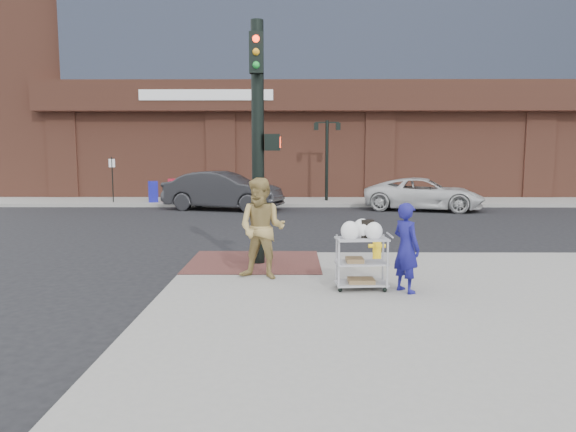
{
  "coord_description": "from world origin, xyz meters",
  "views": [
    {
      "loc": [
        0.18,
        -9.94,
        2.44
      ],
      "look_at": [
        0.13,
        0.05,
        1.25
      ],
      "focal_mm": 32.0,
      "sensor_mm": 36.0,
      "label": 1
    }
  ],
  "objects_px": {
    "traffic_signal_pole": "(259,136)",
    "woman_blue": "(406,248)",
    "utility_cart": "(361,258)",
    "minivan_white": "(424,194)",
    "fire_hydrant": "(377,247)",
    "sedan_dark": "(223,191)",
    "lamp_post": "(327,151)",
    "pedestrian_tan": "(262,229)"
  },
  "relations": [
    {
      "from": "traffic_signal_pole",
      "to": "woman_blue",
      "type": "relative_size",
      "value": 3.32
    },
    {
      "from": "pedestrian_tan",
      "to": "traffic_signal_pole",
      "type": "bearing_deg",
      "value": 111.32
    },
    {
      "from": "pedestrian_tan",
      "to": "minivan_white",
      "type": "xyz_separation_m",
      "value": [
        6.43,
        13.34,
        -0.37
      ]
    },
    {
      "from": "minivan_white",
      "to": "fire_hydrant",
      "type": "height_order",
      "value": "minivan_white"
    },
    {
      "from": "lamp_post",
      "to": "pedestrian_tan",
      "type": "xyz_separation_m",
      "value": [
        -2.35,
        -16.56,
        -1.53
      ]
    },
    {
      "from": "minivan_white",
      "to": "utility_cart",
      "type": "relative_size",
      "value": 4.28
    },
    {
      "from": "woman_blue",
      "to": "utility_cart",
      "type": "distance_m",
      "value": 0.77
    },
    {
      "from": "minivan_white",
      "to": "fire_hydrant",
      "type": "distance_m",
      "value": 12.83
    },
    {
      "from": "lamp_post",
      "to": "utility_cart",
      "type": "xyz_separation_m",
      "value": [
        -0.61,
        -17.35,
        -1.92
      ]
    },
    {
      "from": "sedan_dark",
      "to": "minivan_white",
      "type": "distance_m",
      "value": 8.92
    },
    {
      "from": "sedan_dark",
      "to": "utility_cart",
      "type": "height_order",
      "value": "sedan_dark"
    },
    {
      "from": "traffic_signal_pole",
      "to": "utility_cart",
      "type": "xyz_separation_m",
      "value": [
        1.87,
        -2.12,
        -2.14
      ]
    },
    {
      "from": "pedestrian_tan",
      "to": "minivan_white",
      "type": "bearing_deg",
      "value": 80.09
    },
    {
      "from": "lamp_post",
      "to": "utility_cart",
      "type": "relative_size",
      "value": 3.32
    },
    {
      "from": "traffic_signal_pole",
      "to": "lamp_post",
      "type": "bearing_deg",
      "value": 80.76
    },
    {
      "from": "traffic_signal_pole",
      "to": "woman_blue",
      "type": "height_order",
      "value": "traffic_signal_pole"
    },
    {
      "from": "fire_hydrant",
      "to": "utility_cart",
      "type": "bearing_deg",
      "value": -106.85
    },
    {
      "from": "minivan_white",
      "to": "traffic_signal_pole",
      "type": "bearing_deg",
      "value": 167.4
    },
    {
      "from": "utility_cart",
      "to": "fire_hydrant",
      "type": "distance_m",
      "value": 2.07
    },
    {
      "from": "sedan_dark",
      "to": "minivan_white",
      "type": "relative_size",
      "value": 1.01
    },
    {
      "from": "woman_blue",
      "to": "fire_hydrant",
      "type": "bearing_deg",
      "value": -27.63
    },
    {
      "from": "woman_blue",
      "to": "pedestrian_tan",
      "type": "xyz_separation_m",
      "value": [
        -2.46,
        0.94,
        0.18
      ]
    },
    {
      "from": "sedan_dark",
      "to": "traffic_signal_pole",
      "type": "bearing_deg",
      "value": -153.48
    },
    {
      "from": "woman_blue",
      "to": "sedan_dark",
      "type": "bearing_deg",
      "value": -11.89
    },
    {
      "from": "traffic_signal_pole",
      "to": "woman_blue",
      "type": "bearing_deg",
      "value": -41.28
    },
    {
      "from": "traffic_signal_pole",
      "to": "sedan_dark",
      "type": "height_order",
      "value": "traffic_signal_pole"
    },
    {
      "from": "utility_cart",
      "to": "minivan_white",
      "type": "bearing_deg",
      "value": 71.63
    },
    {
      "from": "lamp_post",
      "to": "traffic_signal_pole",
      "type": "distance_m",
      "value": 15.43
    },
    {
      "from": "traffic_signal_pole",
      "to": "sedan_dark",
      "type": "distance_m",
      "value": 12.43
    },
    {
      "from": "sedan_dark",
      "to": "lamp_post",
      "type": "bearing_deg",
      "value": -41.14
    },
    {
      "from": "lamp_post",
      "to": "pedestrian_tan",
      "type": "relative_size",
      "value": 2.13
    },
    {
      "from": "lamp_post",
      "to": "sedan_dark",
      "type": "bearing_deg",
      "value": -146.6
    },
    {
      "from": "pedestrian_tan",
      "to": "lamp_post",
      "type": "bearing_deg",
      "value": 97.75
    },
    {
      "from": "woman_blue",
      "to": "utility_cart",
      "type": "relative_size",
      "value": 1.25
    },
    {
      "from": "lamp_post",
      "to": "minivan_white",
      "type": "height_order",
      "value": "lamp_post"
    },
    {
      "from": "woman_blue",
      "to": "lamp_post",
      "type": "bearing_deg",
      "value": -30.58
    },
    {
      "from": "lamp_post",
      "to": "woman_blue",
      "type": "xyz_separation_m",
      "value": [
        0.11,
        -17.5,
        -1.71
      ]
    },
    {
      "from": "traffic_signal_pole",
      "to": "pedestrian_tan",
      "type": "height_order",
      "value": "traffic_signal_pole"
    },
    {
      "from": "minivan_white",
      "to": "pedestrian_tan",
      "type": "bearing_deg",
      "value": 170.3
    },
    {
      "from": "pedestrian_tan",
      "to": "fire_hydrant",
      "type": "bearing_deg",
      "value": 42.74
    },
    {
      "from": "minivan_white",
      "to": "utility_cart",
      "type": "height_order",
      "value": "minivan_white"
    },
    {
      "from": "traffic_signal_pole",
      "to": "minivan_white",
      "type": "xyz_separation_m",
      "value": [
        6.56,
        12.01,
        -2.11
      ]
    }
  ]
}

